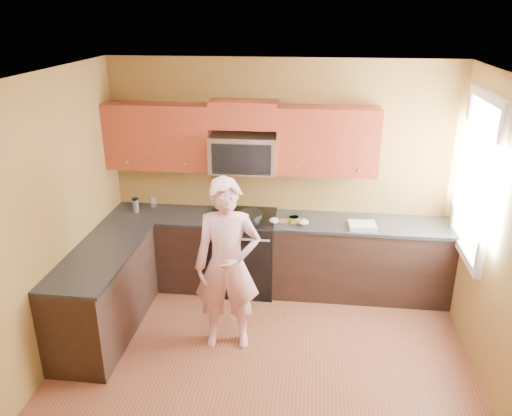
# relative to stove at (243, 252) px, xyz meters

# --- Properties ---
(floor) EXTENTS (4.00, 4.00, 0.00)m
(floor) POSITION_rel_stove_xyz_m (0.40, -1.68, -0.47)
(floor) COLOR brown
(floor) RESTS_ON ground
(ceiling) EXTENTS (4.00, 4.00, 0.00)m
(ceiling) POSITION_rel_stove_xyz_m (0.40, -1.68, 2.23)
(ceiling) COLOR white
(ceiling) RESTS_ON ground
(wall_back) EXTENTS (4.00, 0.00, 4.00)m
(wall_back) POSITION_rel_stove_xyz_m (0.40, 0.32, 0.88)
(wall_back) COLOR olive
(wall_back) RESTS_ON ground
(wall_left) EXTENTS (0.00, 4.00, 4.00)m
(wall_left) POSITION_rel_stove_xyz_m (-1.60, -1.68, 0.88)
(wall_left) COLOR olive
(wall_left) RESTS_ON ground
(cabinet_back_run) EXTENTS (4.00, 0.60, 0.88)m
(cabinet_back_run) POSITION_rel_stove_xyz_m (0.40, 0.02, -0.03)
(cabinet_back_run) COLOR black
(cabinet_back_run) RESTS_ON floor
(cabinet_left_run) EXTENTS (0.60, 1.60, 0.88)m
(cabinet_left_run) POSITION_rel_stove_xyz_m (-1.30, -1.08, -0.03)
(cabinet_left_run) COLOR black
(cabinet_left_run) RESTS_ON floor
(countertop_back) EXTENTS (4.00, 0.62, 0.04)m
(countertop_back) POSITION_rel_stove_xyz_m (0.40, 0.01, 0.43)
(countertop_back) COLOR black
(countertop_back) RESTS_ON cabinet_back_run
(countertop_left) EXTENTS (0.62, 1.60, 0.04)m
(countertop_left) POSITION_rel_stove_xyz_m (-1.29, -1.08, 0.43)
(countertop_left) COLOR black
(countertop_left) RESTS_ON cabinet_left_run
(stove) EXTENTS (0.76, 0.65, 0.95)m
(stove) POSITION_rel_stove_xyz_m (0.00, 0.00, 0.00)
(stove) COLOR black
(stove) RESTS_ON floor
(microwave) EXTENTS (0.76, 0.40, 0.42)m
(microwave) POSITION_rel_stove_xyz_m (0.00, 0.12, 0.97)
(microwave) COLOR silver
(microwave) RESTS_ON wall_back
(upper_cab_left) EXTENTS (1.22, 0.33, 0.75)m
(upper_cab_left) POSITION_rel_stove_xyz_m (-0.99, 0.16, 0.97)
(upper_cab_left) COLOR maroon
(upper_cab_left) RESTS_ON wall_back
(upper_cab_right) EXTENTS (1.12, 0.33, 0.75)m
(upper_cab_right) POSITION_rel_stove_xyz_m (0.94, 0.16, 0.97)
(upper_cab_right) COLOR maroon
(upper_cab_right) RESTS_ON wall_back
(upper_cab_over_mw) EXTENTS (0.76, 0.33, 0.30)m
(upper_cab_over_mw) POSITION_rel_stove_xyz_m (0.00, 0.16, 1.62)
(upper_cab_over_mw) COLOR maroon
(upper_cab_over_mw) RESTS_ON wall_back
(window) EXTENTS (0.06, 1.06, 1.66)m
(window) POSITION_rel_stove_xyz_m (2.38, -0.48, 1.17)
(window) COLOR white
(window) RESTS_ON wall_right
(woman) EXTENTS (0.69, 0.49, 1.76)m
(woman) POSITION_rel_stove_xyz_m (0.01, -1.10, 0.41)
(woman) COLOR pink
(woman) RESTS_ON floor
(frying_pan) EXTENTS (0.34, 0.53, 0.07)m
(frying_pan) POSITION_rel_stove_xyz_m (0.09, -0.07, 0.47)
(frying_pan) COLOR black
(frying_pan) RESTS_ON stove
(butter_tub) EXTENTS (0.12, 0.12, 0.08)m
(butter_tub) POSITION_rel_stove_xyz_m (0.60, -0.07, 0.45)
(butter_tub) COLOR #FFBC43
(butter_tub) RESTS_ON countertop_back
(toast_slice) EXTENTS (0.14, 0.14, 0.01)m
(toast_slice) POSITION_rel_stove_xyz_m (0.48, -0.07, 0.45)
(toast_slice) COLOR #B27F47
(toast_slice) RESTS_ON countertop_back
(napkin_a) EXTENTS (0.15, 0.15, 0.06)m
(napkin_a) POSITION_rel_stove_xyz_m (0.38, -0.11, 0.48)
(napkin_a) COLOR silver
(napkin_a) RESTS_ON countertop_back
(napkin_b) EXTENTS (0.14, 0.15, 0.07)m
(napkin_b) POSITION_rel_stove_xyz_m (0.71, -0.13, 0.48)
(napkin_b) COLOR silver
(napkin_b) RESTS_ON countertop_back
(dish_towel) EXTENTS (0.31, 0.26, 0.05)m
(dish_towel) POSITION_rel_stove_xyz_m (1.36, -0.13, 0.47)
(dish_towel) COLOR white
(dish_towel) RESTS_ON countertop_back
(travel_mug) EXTENTS (0.09, 0.09, 0.17)m
(travel_mug) POSITION_rel_stove_xyz_m (-1.30, 0.04, 0.44)
(travel_mug) COLOR silver
(travel_mug) RESTS_ON countertop_back
(glass_a) EXTENTS (0.08, 0.08, 0.12)m
(glass_a) POSITION_rel_stove_xyz_m (-1.14, 0.22, 0.51)
(glass_a) COLOR silver
(glass_a) RESTS_ON countertop_back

